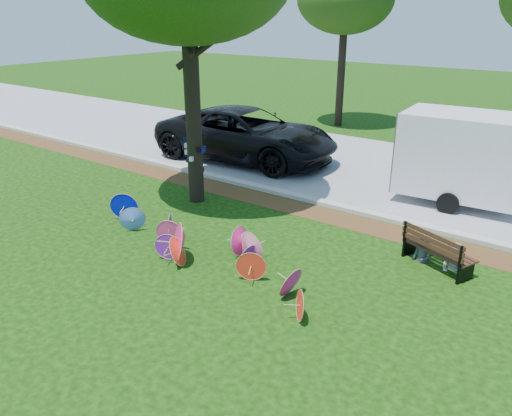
{
  "coord_description": "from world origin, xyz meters",
  "views": [
    {
      "loc": [
        6.99,
        -6.9,
        5.28
      ],
      "look_at": [
        0.5,
        2.0,
        0.9
      ],
      "focal_mm": 35.0,
      "sensor_mm": 36.0,
      "label": 1
    }
  ],
  "objects_px": {
    "parasol_pile": "(198,242)",
    "park_bench": "(439,249)",
    "cargo_trailer": "(462,154)",
    "person_right": "(458,245)",
    "black_van": "(246,135)",
    "person_left": "(425,236)"
  },
  "relations": [
    {
      "from": "parasol_pile",
      "to": "park_bench",
      "type": "height_order",
      "value": "parasol_pile"
    },
    {
      "from": "parasol_pile",
      "to": "cargo_trailer",
      "type": "height_order",
      "value": "cargo_trailer"
    },
    {
      "from": "park_bench",
      "to": "person_right",
      "type": "xyz_separation_m",
      "value": [
        0.35,
        0.05,
        0.18
      ]
    },
    {
      "from": "parasol_pile",
      "to": "person_right",
      "type": "distance_m",
      "value": 5.69
    },
    {
      "from": "black_van",
      "to": "person_right",
      "type": "height_order",
      "value": "black_van"
    },
    {
      "from": "cargo_trailer",
      "to": "person_left",
      "type": "distance_m",
      "value": 4.41
    },
    {
      "from": "black_van",
      "to": "person_right",
      "type": "xyz_separation_m",
      "value": [
        8.89,
        -4.25,
        -0.35
      ]
    },
    {
      "from": "park_bench",
      "to": "black_van",
      "type": "bearing_deg",
      "value": 175.48
    },
    {
      "from": "park_bench",
      "to": "person_left",
      "type": "bearing_deg",
      "value": -165.9
    },
    {
      "from": "person_right",
      "to": "cargo_trailer",
      "type": "bearing_deg",
      "value": 126.36
    },
    {
      "from": "person_right",
      "to": "park_bench",
      "type": "bearing_deg",
      "value": -150.96
    },
    {
      "from": "person_left",
      "to": "parasol_pile",
      "type": "bearing_deg",
      "value": -149.04
    },
    {
      "from": "black_van",
      "to": "cargo_trailer",
      "type": "height_order",
      "value": "cargo_trailer"
    },
    {
      "from": "park_bench",
      "to": "person_right",
      "type": "distance_m",
      "value": 0.4
    },
    {
      "from": "cargo_trailer",
      "to": "parasol_pile",
      "type": "bearing_deg",
      "value": -122.11
    },
    {
      "from": "parasol_pile",
      "to": "black_van",
      "type": "distance_m",
      "value": 8.09
    },
    {
      "from": "parasol_pile",
      "to": "park_bench",
      "type": "distance_m",
      "value": 5.36
    },
    {
      "from": "parasol_pile",
      "to": "black_van",
      "type": "bearing_deg",
      "value": 119.17
    },
    {
      "from": "person_left",
      "to": "person_right",
      "type": "xyz_separation_m",
      "value": [
        0.7,
        0.0,
        -0.02
      ]
    },
    {
      "from": "black_van",
      "to": "park_bench",
      "type": "bearing_deg",
      "value": -121.63
    },
    {
      "from": "park_bench",
      "to": "person_right",
      "type": "bearing_deg",
      "value": 30.36
    },
    {
      "from": "parasol_pile",
      "to": "person_right",
      "type": "xyz_separation_m",
      "value": [
        4.96,
        2.79,
        0.24
      ]
    }
  ]
}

